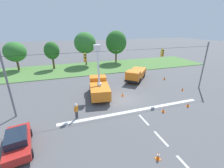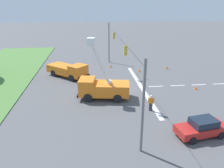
{
  "view_description": "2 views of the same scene",
  "coord_description": "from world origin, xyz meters",
  "px_view_note": "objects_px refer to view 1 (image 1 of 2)",
  "views": [
    {
      "loc": [
        -7.5,
        -16.78,
        9.21
      ],
      "look_at": [
        -1.38,
        1.41,
        1.89
      ],
      "focal_mm": 24.0,
      "sensor_mm": 36.0,
      "label": 1
    },
    {
      "loc": [
        -26.38,
        3.59,
        10.6
      ],
      "look_at": [
        -2.31,
        1.06,
        1.45
      ],
      "focal_mm": 35.0,
      "sensor_mm": 36.0,
      "label": 2
    }
  ],
  "objects_px": {
    "tree_east": "(116,42)",
    "utility_truck_bucket_lift": "(99,87)",
    "sedan_red": "(18,141)",
    "traffic_cone_near_bucket": "(183,88)",
    "traffic_cone_mid_left": "(164,110)",
    "traffic_cone_foreground_right": "(165,78)",
    "traffic_cone_lane_edge_b": "(158,156)",
    "utility_truck_support_near": "(136,74)",
    "tree_far_west": "(15,52)",
    "traffic_cone_lane_edge_a": "(123,94)",
    "tree_centre": "(85,43)",
    "tree_west": "(52,51)",
    "road_worker": "(76,110)",
    "traffic_cone_mid_right": "(188,104)"
  },
  "relations": [
    {
      "from": "tree_east",
      "to": "utility_truck_bucket_lift",
      "type": "distance_m",
      "value": 22.04
    },
    {
      "from": "sedan_red",
      "to": "traffic_cone_near_bucket",
      "type": "relative_size",
      "value": 6.74
    },
    {
      "from": "traffic_cone_mid_left",
      "to": "traffic_cone_foreground_right",
      "type": "bearing_deg",
      "value": 52.67
    },
    {
      "from": "traffic_cone_mid_left",
      "to": "traffic_cone_lane_edge_b",
      "type": "xyz_separation_m",
      "value": [
        -4.5,
        -5.46,
        0.01
      ]
    },
    {
      "from": "traffic_cone_near_bucket",
      "to": "utility_truck_bucket_lift",
      "type": "bearing_deg",
      "value": 169.96
    },
    {
      "from": "utility_truck_support_near",
      "to": "sedan_red",
      "type": "relative_size",
      "value": 1.45
    },
    {
      "from": "tree_far_west",
      "to": "traffic_cone_lane_edge_a",
      "type": "height_order",
      "value": "tree_far_west"
    },
    {
      "from": "traffic_cone_foreground_right",
      "to": "tree_centre",
      "type": "bearing_deg",
      "value": 126.62
    },
    {
      "from": "tree_centre",
      "to": "tree_east",
      "type": "bearing_deg",
      "value": 2.93
    },
    {
      "from": "tree_west",
      "to": "tree_east",
      "type": "bearing_deg",
      "value": 6.82
    },
    {
      "from": "utility_truck_support_near",
      "to": "road_worker",
      "type": "relative_size",
      "value": 3.72
    },
    {
      "from": "utility_truck_bucket_lift",
      "to": "traffic_cone_mid_right",
      "type": "height_order",
      "value": "utility_truck_bucket_lift"
    },
    {
      "from": "tree_far_west",
      "to": "traffic_cone_lane_edge_b",
      "type": "height_order",
      "value": "tree_far_west"
    },
    {
      "from": "traffic_cone_foreground_right",
      "to": "utility_truck_support_near",
      "type": "bearing_deg",
      "value": 162.56
    },
    {
      "from": "tree_far_west",
      "to": "tree_centre",
      "type": "xyz_separation_m",
      "value": [
        15.32,
        0.12,
        1.39
      ]
    },
    {
      "from": "tree_east",
      "to": "sedan_red",
      "type": "bearing_deg",
      "value": -123.74
    },
    {
      "from": "tree_far_west",
      "to": "utility_truck_bucket_lift",
      "type": "bearing_deg",
      "value": -53.41
    },
    {
      "from": "tree_west",
      "to": "utility_truck_support_near",
      "type": "xyz_separation_m",
      "value": [
        14.56,
        -12.96,
        -3.11
      ]
    },
    {
      "from": "tree_far_west",
      "to": "tree_east",
      "type": "height_order",
      "value": "tree_east"
    },
    {
      "from": "utility_truck_support_near",
      "to": "traffic_cone_lane_edge_b",
      "type": "bearing_deg",
      "value": -111.76
    },
    {
      "from": "traffic_cone_lane_edge_a",
      "to": "traffic_cone_lane_edge_b",
      "type": "relative_size",
      "value": 1.01
    },
    {
      "from": "tree_far_west",
      "to": "traffic_cone_lane_edge_a",
      "type": "bearing_deg",
      "value": -49.55
    },
    {
      "from": "traffic_cone_foreground_right",
      "to": "tree_far_west",
      "type": "bearing_deg",
      "value": 149.66
    },
    {
      "from": "tree_east",
      "to": "sedan_red",
      "type": "relative_size",
      "value": 1.86
    },
    {
      "from": "tree_far_west",
      "to": "traffic_cone_near_bucket",
      "type": "bearing_deg",
      "value": -38.31
    },
    {
      "from": "sedan_red",
      "to": "traffic_cone_mid_left",
      "type": "xyz_separation_m",
      "value": [
        14.47,
        1.08,
        -0.47
      ]
    },
    {
      "from": "tree_far_west",
      "to": "traffic_cone_foreground_right",
      "type": "relative_size",
      "value": 7.95
    },
    {
      "from": "utility_truck_bucket_lift",
      "to": "traffic_cone_mid_left",
      "type": "height_order",
      "value": "utility_truck_bucket_lift"
    },
    {
      "from": "tree_east",
      "to": "traffic_cone_foreground_right",
      "type": "height_order",
      "value": "tree_east"
    },
    {
      "from": "traffic_cone_near_bucket",
      "to": "utility_truck_support_near",
      "type": "bearing_deg",
      "value": 124.33
    },
    {
      "from": "tree_west",
      "to": "utility_truck_support_near",
      "type": "height_order",
      "value": "tree_west"
    },
    {
      "from": "utility_truck_support_near",
      "to": "sedan_red",
      "type": "height_order",
      "value": "utility_truck_support_near"
    },
    {
      "from": "sedan_red",
      "to": "traffic_cone_lane_edge_a",
      "type": "height_order",
      "value": "sedan_red"
    },
    {
      "from": "traffic_cone_mid_left",
      "to": "traffic_cone_lane_edge_a",
      "type": "xyz_separation_m",
      "value": [
        -2.82,
        5.46,
        0.01
      ]
    },
    {
      "from": "traffic_cone_mid_right",
      "to": "traffic_cone_near_bucket",
      "type": "height_order",
      "value": "traffic_cone_mid_right"
    },
    {
      "from": "utility_truck_bucket_lift",
      "to": "tree_centre",
      "type": "bearing_deg",
      "value": 86.06
    },
    {
      "from": "traffic_cone_foreground_right",
      "to": "traffic_cone_lane_edge_a",
      "type": "xyz_separation_m",
      "value": [
        -10.14,
        -4.13,
        -0.06
      ]
    },
    {
      "from": "tree_west",
      "to": "traffic_cone_mid_left",
      "type": "relative_size",
      "value": 9.36
    },
    {
      "from": "road_worker",
      "to": "traffic_cone_near_bucket",
      "type": "distance_m",
      "value": 16.61
    },
    {
      "from": "traffic_cone_mid_left",
      "to": "traffic_cone_lane_edge_a",
      "type": "relative_size",
      "value": 0.98
    },
    {
      "from": "traffic_cone_mid_left",
      "to": "utility_truck_support_near",
      "type": "bearing_deg",
      "value": 79.11
    },
    {
      "from": "traffic_cone_lane_edge_b",
      "to": "sedan_red",
      "type": "bearing_deg",
      "value": 156.3
    },
    {
      "from": "traffic_cone_mid_right",
      "to": "traffic_cone_near_bucket",
      "type": "bearing_deg",
      "value": 54.22
    },
    {
      "from": "tree_far_west",
      "to": "traffic_cone_mid_left",
      "type": "relative_size",
      "value": 9.51
    },
    {
      "from": "sedan_red",
      "to": "traffic_cone_lane_edge_b",
      "type": "distance_m",
      "value": 10.9
    },
    {
      "from": "traffic_cone_mid_left",
      "to": "traffic_cone_mid_right",
      "type": "height_order",
      "value": "traffic_cone_mid_right"
    },
    {
      "from": "road_worker",
      "to": "traffic_cone_near_bucket",
      "type": "xyz_separation_m",
      "value": [
        16.41,
        2.5,
        -0.67
      ]
    },
    {
      "from": "tree_centre",
      "to": "traffic_cone_lane_edge_b",
      "type": "xyz_separation_m",
      "value": [
        0.14,
        -31.13,
        -5.23
      ]
    },
    {
      "from": "traffic_cone_foreground_right",
      "to": "traffic_cone_mid_left",
      "type": "height_order",
      "value": "traffic_cone_foreground_right"
    },
    {
      "from": "tree_far_west",
      "to": "road_worker",
      "type": "bearing_deg",
      "value": -66.37
    }
  ]
}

